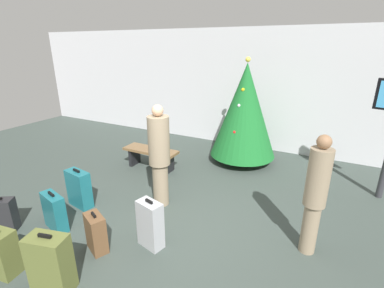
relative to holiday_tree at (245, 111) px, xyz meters
The scene contains 13 objects.
ground_plane 3.40m from the holiday_tree, 92.74° to the right, with size 16.00×16.00×0.00m, color #38423D.
back_wall 1.30m from the holiday_tree, 96.84° to the left, with size 16.00×0.20×3.22m, color silver.
holiday_tree is the anchor object (origin of this frame).
waiting_bench 2.45m from the holiday_tree, 141.53° to the right, with size 1.31×0.44×0.48m.
traveller_0 3.29m from the holiday_tree, 55.55° to the right, with size 0.39×0.39×1.73m.
traveller_1 2.72m from the holiday_tree, 104.64° to the right, with size 0.42×0.42×1.85m.
suitcase_0 4.48m from the holiday_tree, 113.60° to the right, with size 0.51×0.29×0.64m.
suitcase_1 3.76m from the holiday_tree, 92.75° to the right, with size 0.41×0.29×0.75m.
suitcase_2 4.27m from the holiday_tree, 101.15° to the right, with size 0.41×0.33×0.60m.
suitcase_3 5.16m from the holiday_tree, 118.98° to the right, with size 0.47×0.40×0.58m.
suitcase_4 5.27m from the holiday_tree, 107.33° to the right, with size 0.44×0.32×0.65m.
suitcase_5 4.96m from the holiday_tree, 98.75° to the right, with size 0.52×0.37×0.79m.
suitcase_6 3.99m from the holiday_tree, 120.19° to the right, with size 0.51×0.28×0.72m.
Camera 1 is at (2.06, -3.18, 2.77)m, focal length 26.06 mm.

